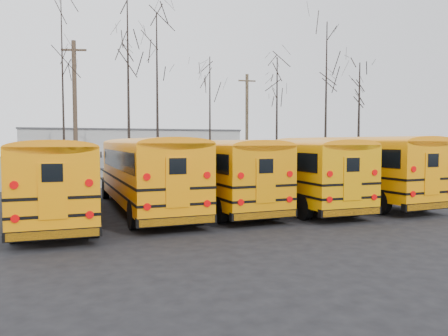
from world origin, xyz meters
name	(u,v)px	position (x,y,z in m)	size (l,w,h in m)	color
ground	(233,215)	(0.00, 0.00, 0.00)	(120.00, 120.00, 0.00)	black
fence	(159,170)	(0.00, 12.00, 1.00)	(40.00, 0.04, 2.00)	gray
distant_building	(132,149)	(2.00, 32.00, 2.00)	(22.00, 8.00, 4.00)	#B0B0AB
bus_a	(58,173)	(-6.30, 1.28, 1.72)	(3.01, 10.63, 2.94)	black
bus_b	(146,168)	(-2.96, 1.99, 1.78)	(2.71, 10.91, 3.04)	black
bus_c	(213,168)	(-0.11, 1.87, 1.73)	(2.52, 10.57, 2.95)	black
bus_d	(286,167)	(3.12, 1.28, 1.74)	(2.84, 10.69, 2.97)	black
bus_e	(345,163)	(6.36, 1.40, 1.82)	(2.83, 11.16, 3.10)	black
utility_pole_left	(75,109)	(-4.63, 18.13, 5.18)	(1.74, 0.70, 10.09)	#433426
utility_pole_right	(247,123)	(9.76, 19.38, 4.47)	(1.55, 0.32, 8.70)	brown
tree_2	(63,93)	(-5.52, 15.75, 6.09)	(0.26, 0.26, 12.18)	black
tree_3	(128,92)	(-1.20, 15.71, 6.33)	(0.26, 0.26, 12.67)	black
tree_4	(157,96)	(1.26, 17.30, 6.24)	(0.26, 0.26, 12.49)	black
tree_5	(210,118)	(4.85, 15.54, 4.59)	(0.26, 0.26, 9.18)	black
tree_6	(277,117)	(11.04, 16.32, 4.86)	(0.26, 0.26, 9.72)	black
tree_7	(326,100)	(14.07, 13.81, 6.13)	(0.26, 0.26, 12.26)	black
tree_8	(359,119)	(18.17, 14.81, 4.76)	(0.26, 0.26, 9.52)	black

